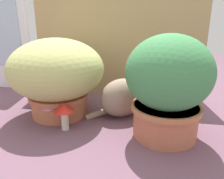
{
  "coord_description": "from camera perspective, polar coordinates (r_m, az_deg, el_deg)",
  "views": [
    {
      "loc": [
        0.3,
        -0.99,
        0.51
      ],
      "look_at": [
        0.09,
        0.05,
        0.18
      ],
      "focal_mm": 33.97,
      "sensor_mm": 36.0,
      "label": 1
    }
  ],
  "objects": [
    {
      "name": "leafy_planter",
      "position": [
        0.98,
        14.78,
        1.38
      ],
      "size": [
        0.38,
        0.38,
        0.48
      ],
      "color": "#B9684A",
      "rests_on": "ground"
    },
    {
      "name": "cat",
      "position": [
        1.21,
        3.43,
        -1.58
      ],
      "size": [
        0.37,
        0.29,
        0.32
      ],
      "color": "gray",
      "rests_on": "ground"
    },
    {
      "name": "cardboard_backdrop",
      "position": [
        1.53,
        1.17,
        11.98
      ],
      "size": [
        1.2,
        0.03,
        0.74
      ],
      "primitive_type": "cube",
      "color": "tan",
      "rests_on": "ground"
    },
    {
      "name": "window_panel_white",
      "position": [
        1.89,
        -26.05,
        12.92
      ],
      "size": [
        0.35,
        0.05,
        0.84
      ],
      "color": "white",
      "rests_on": "ground"
    },
    {
      "name": "ground_plane",
      "position": [
        1.16,
        -5.18,
        -9.05
      ],
      "size": [
        6.0,
        6.0,
        0.0
      ],
      "primitive_type": "plane",
      "color": "#6A495A"
    },
    {
      "name": "mushroom_ornament_red",
      "position": [
        1.07,
        -12.74,
        -5.5
      ],
      "size": [
        0.1,
        0.1,
        0.14
      ],
      "color": "beige",
      "rests_on": "ground"
    },
    {
      "name": "grass_planter",
      "position": [
        1.22,
        -14.55,
        4.07
      ],
      "size": [
        0.52,
        0.52,
        0.44
      ],
      "color": "#BB6A47",
      "rests_on": "ground"
    },
    {
      "name": "mushroom_ornament_pink",
      "position": [
        1.15,
        -16.39,
        -4.76
      ],
      "size": [
        0.09,
        0.09,
        0.13
      ],
      "color": "silver",
      "rests_on": "ground"
    }
  ]
}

